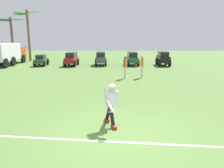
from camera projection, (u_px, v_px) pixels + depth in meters
The scene contains 14 objects.
ground_plane at pixel (116, 134), 6.53m from camera, with size 80.00×80.00×0.00m, color #547437.
field_line_paint at pixel (117, 142), 6.05m from camera, with size 23.74×0.09×0.01m, color white.
frisbee_thrower at pixel (111, 102), 6.97m from camera, with size 0.49×1.10×1.43m.
frisbee_in_flight at pixel (112, 112), 6.42m from camera, with size 0.27×0.26×0.10m.
teammate_near_sideline at pixel (142, 65), 15.35m from camera, with size 0.30×0.49×1.56m.
teammate_midfield at pixel (125, 65), 15.05m from camera, with size 0.30×0.49×1.56m.
parked_car_slot_a at pixel (41, 60), 21.89m from camera, with size 1.15×2.23×1.10m.
parked_car_slot_b at pixel (72, 59), 21.78m from camera, with size 1.27×2.45×1.34m.
parked_car_slot_c at pixel (101, 58), 22.20m from camera, with size 1.20×2.42×1.34m.
parked_car_slot_d at pixel (132, 58), 22.11m from camera, with size 1.16×2.41×1.34m.
parked_car_slot_e at pixel (163, 58), 21.93m from camera, with size 1.28×2.40×1.40m.
box_truck at pixel (9, 53), 22.27m from camera, with size 1.48×5.92×2.20m.
palm_tree_far_left at pixel (12, 33), 27.37m from camera, with size 3.21×3.43×5.24m.
palm_tree_left_of_centre at pixel (28, 29), 25.79m from camera, with size 3.54×3.38×5.93m.
Camera 1 is at (-0.28, -6.05, 2.86)m, focal length 35.00 mm.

